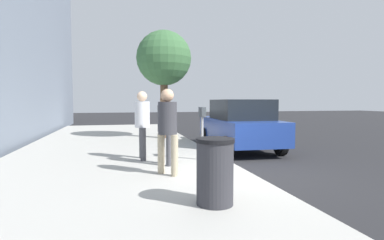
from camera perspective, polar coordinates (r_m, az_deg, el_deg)
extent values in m
plane|color=#232326|center=(7.20, 9.77, -10.26)|extent=(80.00, 80.00, 0.00)
cube|color=#A8A59E|center=(6.63, -15.28, -10.89)|extent=(28.00, 6.00, 0.15)
cylinder|color=gray|center=(8.06, 1.92, -3.48)|extent=(0.07, 0.07, 1.15)
cube|color=#383D42|center=(7.91, 2.13, 1.50)|extent=(0.16, 0.11, 0.26)
cube|color=#383D42|center=(8.10, 1.74, 1.56)|extent=(0.16, 0.11, 0.26)
cube|color=#268C33|center=(7.92, 2.54, 1.65)|extent=(0.10, 0.01, 0.10)
cube|color=#268C33|center=(8.11, 2.15, 1.70)|extent=(0.10, 0.01, 0.10)
cylinder|color=#47474C|center=(7.66, -5.71, -5.12)|extent=(0.15, 0.15, 0.82)
cylinder|color=#47474C|center=(7.33, -4.34, -5.50)|extent=(0.15, 0.15, 0.82)
cylinder|color=#333338|center=(7.42, -5.07, 0.31)|extent=(0.38, 0.38, 0.65)
sphere|color=brown|center=(7.40, -5.09, 3.81)|extent=(0.26, 0.26, 0.26)
cylinder|color=tan|center=(6.61, -5.87, -6.31)|extent=(0.15, 0.15, 0.87)
cylinder|color=tan|center=(6.34, -3.31, -6.72)|extent=(0.15, 0.15, 0.87)
cylinder|color=#333338|center=(6.38, -4.65, 0.37)|extent=(0.40, 0.40, 0.69)
sphere|color=tan|center=(6.37, -4.68, 4.67)|extent=(0.27, 0.27, 0.27)
cylinder|color=#47474C|center=(8.43, -9.44, -4.18)|extent=(0.15, 0.15, 0.87)
cylinder|color=#47474C|center=(8.04, -9.20, -4.56)|extent=(0.15, 0.15, 0.87)
cylinder|color=silver|center=(8.16, -9.38, 1.05)|extent=(0.40, 0.40, 0.69)
sphere|color=beige|center=(8.16, -9.41, 4.42)|extent=(0.27, 0.27, 0.27)
cube|color=navy|center=(10.88, 8.85, -1.76)|extent=(4.47, 2.01, 0.76)
cube|color=black|center=(10.65, 9.25, 2.00)|extent=(2.27, 1.78, 0.68)
cylinder|color=black|center=(12.03, 2.55, -3.04)|extent=(0.67, 0.25, 0.66)
cylinder|color=black|center=(12.56, 10.33, -2.81)|extent=(0.67, 0.25, 0.66)
cylinder|color=black|center=(9.30, 6.79, -5.01)|extent=(0.67, 0.25, 0.66)
cylinder|color=black|center=(9.98, 16.41, -4.55)|extent=(0.67, 0.25, 0.66)
cylinder|color=brown|center=(12.88, -5.28, 2.57)|extent=(0.32, 0.32, 2.68)
sphere|color=#386438|center=(13.00, -5.33, 11.56)|extent=(2.30, 2.30, 2.30)
cylinder|color=#2D2D33|center=(4.65, 4.35, -10.00)|extent=(0.56, 0.56, 0.95)
cylinder|color=black|center=(4.56, 4.38, -3.83)|extent=(0.59, 0.59, 0.06)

